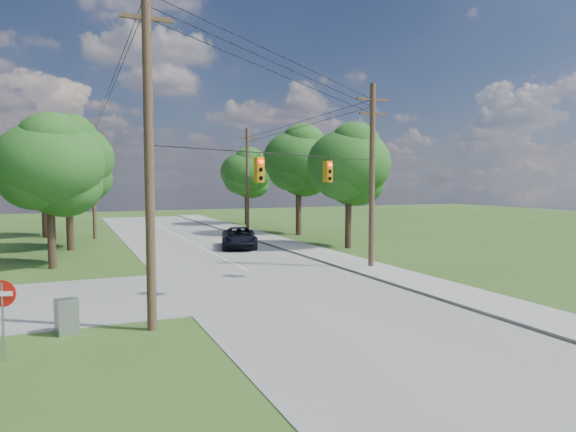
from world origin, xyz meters
name	(u,v)px	position (x,y,z in m)	size (l,w,h in m)	color
ground	(282,318)	(0.00, 0.00, 0.00)	(140.00, 140.00, 0.00)	#304D19
main_road	(281,287)	(2.00, 5.00, 0.01)	(10.00, 100.00, 0.03)	gray
sidewalk_east	(399,276)	(8.70, 5.00, 0.06)	(2.60, 100.00, 0.12)	#9E9C94
pole_sw	(149,144)	(-4.60, 0.40, 6.23)	(2.00, 0.32, 12.00)	brown
pole_ne	(372,173)	(8.90, 8.00, 5.47)	(2.00, 0.32, 10.50)	brown
pole_north_e	(247,179)	(8.90, 30.00, 5.13)	(2.00, 0.32, 10.00)	brown
pole_north_w	(94,179)	(-5.00, 30.00, 5.13)	(2.00, 0.32, 10.00)	brown
power_lines	(229,108)	(1.50, 11.54, 9.15)	(13.93, 29.62, 4.93)	black
traffic_signals	(296,170)	(2.55, 4.43, 5.50)	(4.91, 3.27, 1.05)	orange
tree_w_near	(49,165)	(-8.00, 15.00, 5.92)	(6.00, 6.00, 8.40)	#473123
tree_w_mid	(68,159)	(-7.00, 23.00, 6.58)	(6.40, 6.40, 9.22)	#473123
tree_w_far	(43,166)	(-9.00, 33.00, 6.25)	(6.00, 6.00, 8.73)	#473123
tree_e_near	(349,164)	(12.00, 16.00, 6.25)	(6.20, 6.20, 8.81)	#473123
tree_e_mid	(299,160)	(12.50, 26.00, 6.91)	(6.60, 6.60, 9.64)	#473123
tree_e_far	(246,172)	(11.50, 38.00, 5.92)	(5.80, 5.80, 8.32)	#473123
car_main_north	(239,238)	(4.54, 19.19, 0.79)	(2.51, 5.45, 1.52)	black
control_cabinet	(67,316)	(-7.24, 1.00, 0.59)	(0.65, 0.47, 1.18)	gray
do_not_enter_sign	(2,302)	(-8.86, -1.01, 1.67)	(0.73, 0.27, 2.29)	gray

